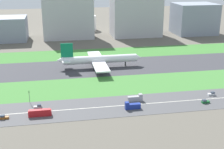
{
  "coord_description": "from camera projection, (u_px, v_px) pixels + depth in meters",
  "views": [
    {
      "loc": [
        -36.57,
        -226.76,
        71.02
      ],
      "look_at": [
        -1.56,
        -36.5,
        6.0
      ],
      "focal_mm": 50.03,
      "sensor_mm": 36.0,
      "label": 1
    }
  ],
  "objects": [
    {
      "name": "ground_plane",
      "position": [
        105.0,
        67.0,
        240.3
      ],
      "size": [
        800.0,
        800.0,
        0.0
      ],
      "primitive_type": "plane",
      "color": "#5B564C"
    },
    {
      "name": "runway",
      "position": [
        105.0,
        67.0,
        240.28
      ],
      "size": [
        280.0,
        46.0,
        0.1
      ],
      "primitive_type": "cube",
      "color": "#38383D",
      "rests_on": "ground_plane"
    },
    {
      "name": "grass_median_north",
      "position": [
        98.0,
        54.0,
        278.5
      ],
      "size": [
        280.0,
        36.0,
        0.1
      ],
      "primitive_type": "cube",
      "color": "#3D7A33",
      "rests_on": "ground_plane"
    },
    {
      "name": "grass_median_south",
      "position": [
        116.0,
        85.0,
        202.06
      ],
      "size": [
        280.0,
        36.0,
        0.1
      ],
      "primitive_type": "cube",
      "color": "#427F38",
      "rests_on": "ground_plane"
    },
    {
      "name": "highway",
      "position": [
        127.0,
        105.0,
        172.23
      ],
      "size": [
        280.0,
        28.0,
        0.1
      ],
      "primitive_type": "cube",
      "color": "#4C4C4F",
      "rests_on": "ground_plane"
    },
    {
      "name": "highway_centerline",
      "position": [
        127.0,
        105.0,
        172.21
      ],
      "size": [
        266.0,
        0.5,
        0.01
      ],
      "primitive_type": "cube",
      "color": "silver",
      "rests_on": "highway"
    },
    {
      "name": "airliner",
      "position": [
        98.0,
        60.0,
        237.35
      ],
      "size": [
        65.0,
        56.0,
        19.7
      ],
      "color": "white",
      "rests_on": "runway"
    },
    {
      "name": "car_4",
      "position": [
        4.0,
        117.0,
        156.23
      ],
      "size": [
        4.4,
        1.8,
        2.0
      ],
      "rotation": [
        0.0,
        0.0,
        3.14
      ],
      "color": "brown",
      "rests_on": "highway"
    },
    {
      "name": "truck_1",
      "position": [
        132.0,
        106.0,
        167.36
      ],
      "size": [
        8.4,
        2.5,
        4.0
      ],
      "rotation": [
        0.0,
        0.0,
        3.14
      ],
      "color": "navy",
      "rests_on": "highway"
    },
    {
      "name": "truck_0",
      "position": [
        135.0,
        98.0,
        177.44
      ],
      "size": [
        8.4,
        2.5,
        4.0
      ],
      "color": "#99999E",
      "rests_on": "highway"
    },
    {
      "name": "car_3",
      "position": [
        212.0,
        94.0,
        185.72
      ],
      "size": [
        4.4,
        1.8,
        2.0
      ],
      "color": "silver",
      "rests_on": "highway"
    },
    {
      "name": "car_1",
      "position": [
        38.0,
        107.0,
        168.39
      ],
      "size": [
        4.4,
        1.8,
        2.0
      ],
      "color": "#99999E",
      "rests_on": "highway"
    },
    {
      "name": "bus_0",
      "position": [
        40.0,
        113.0,
        159.0
      ],
      "size": [
        11.6,
        2.5,
        3.5
      ],
      "rotation": [
        0.0,
        0.0,
        3.14
      ],
      "color": "#B2191E",
      "rests_on": "highway"
    },
    {
      "name": "car_5",
      "position": [
        205.0,
        102.0,
        174.84
      ],
      "size": [
        4.4,
        1.8,
        2.0
      ],
      "rotation": [
        0.0,
        0.0,
        3.14
      ],
      "color": "#19662D",
      "rests_on": "highway"
    },
    {
      "name": "traffic_light",
      "position": [
        29.0,
        96.0,
        173.92
      ],
      "size": [
        0.36,
        0.5,
        7.2
      ],
      "color": "#4C4C51",
      "rests_on": "highway"
    },
    {
      "name": "terminal_building",
      "position": [
        3.0,
        29.0,
        327.24
      ],
      "size": [
        47.99,
        35.2,
        24.43
      ],
      "primitive_type": "cube",
      "color": "gray",
      "rests_on": "ground_plane"
    },
    {
      "name": "hangar_building",
      "position": [
        68.0,
        14.0,
        334.44
      ],
      "size": [
        53.43,
        28.66,
        52.36
      ],
      "primitive_type": "cube",
      "color": "#B2B2B7",
      "rests_on": "ground_plane"
    },
    {
      "name": "office_tower",
      "position": [
        136.0,
        16.0,
        348.59
      ],
      "size": [
        53.99,
        33.28,
        44.51
      ],
      "primitive_type": "cube",
      "color": "#B2B2B7",
      "rests_on": "ground_plane"
    },
    {
      "name": "cargo_warehouse",
      "position": [
        194.0,
        19.0,
        362.2
      ],
      "size": [
        46.02,
        38.83,
        34.56
      ],
      "primitive_type": "cube",
      "color": "gray",
      "rests_on": "ground_plane"
    },
    {
      "name": "fuel_tank_west",
      "position": [
        64.0,
        24.0,
        381.56
      ],
      "size": [
        18.38,
        18.38,
        16.74
      ],
      "primitive_type": "cylinder",
      "color": "silver",
      "rests_on": "ground_plane"
    },
    {
      "name": "fuel_tank_centre",
      "position": [
        88.0,
        23.0,
        386.35
      ],
      "size": [
        21.22,
        21.22,
        17.49
      ],
      "primitive_type": "cylinder",
      "color": "silver",
      "rests_on": "ground_plane"
    }
  ]
}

